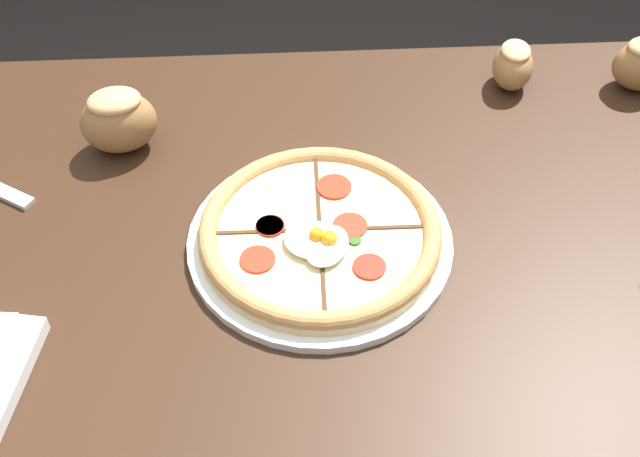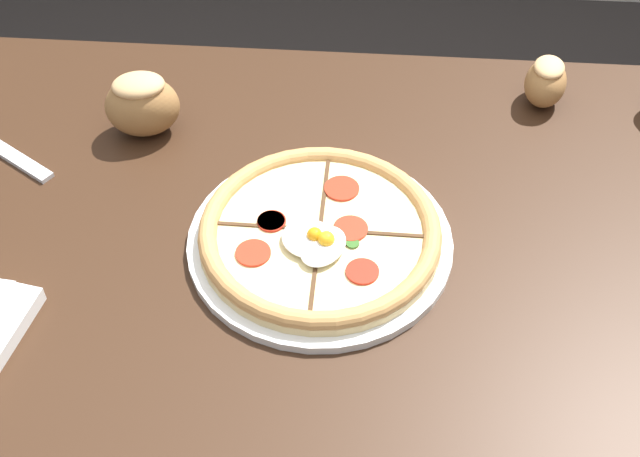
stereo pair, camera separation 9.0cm
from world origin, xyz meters
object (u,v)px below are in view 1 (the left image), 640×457
object	(u,v)px
pizza	(320,235)
bread_piece_near	(513,64)
bread_piece_far	(118,120)
dining_table	(301,288)

from	to	relation	value
pizza	bread_piece_near	world-z (taller)	bread_piece_near
pizza	bread_piece_far	distance (m)	0.34
bread_piece_far	pizza	bearing A→B (deg)	-37.35
pizza	bread_piece_far	xyz separation A→B (m)	(-0.27, 0.20, 0.03)
bread_piece_near	bread_piece_far	world-z (taller)	bread_piece_far
pizza	bread_piece_far	world-z (taller)	bread_piece_far
bread_piece_near	pizza	bearing A→B (deg)	-134.45
dining_table	pizza	world-z (taller)	pizza
pizza	bread_piece_far	size ratio (longest dim) A/B	2.83
bread_piece_near	bread_piece_far	xyz separation A→B (m)	(-0.58, -0.11, 0.01)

